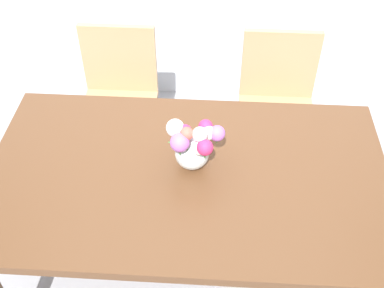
{
  "coord_description": "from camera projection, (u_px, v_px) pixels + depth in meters",
  "views": [
    {
      "loc": [
        0.11,
        -1.35,
        2.22
      ],
      "look_at": [
        0.02,
        0.05,
        0.89
      ],
      "focal_mm": 45.47,
      "sensor_mm": 36.0,
      "label": 1
    }
  ],
  "objects": [
    {
      "name": "dining_table",
      "position": [
        187.0,
        188.0,
        2.05
      ],
      "size": [
        1.66,
        0.97,
        0.77
      ],
      "color": "brown",
      "rests_on": "ground_plane"
    },
    {
      "name": "flower_vase",
      "position": [
        193.0,
        145.0,
        1.92
      ],
      "size": [
        0.23,
        0.18,
        0.24
      ],
      "color": "silver",
      "rests_on": "dining_table"
    },
    {
      "name": "chair_left",
      "position": [
        119.0,
        94.0,
        2.78
      ],
      "size": [
        0.42,
        0.42,
        0.9
      ],
      "rotation": [
        0.0,
        0.0,
        3.14
      ],
      "color": "tan",
      "rests_on": "ground_plane"
    },
    {
      "name": "chair_right",
      "position": [
        277.0,
        100.0,
        2.74
      ],
      "size": [
        0.42,
        0.42,
        0.9
      ],
      "rotation": [
        0.0,
        0.0,
        3.14
      ],
      "color": "tan",
      "rests_on": "ground_plane"
    },
    {
      "name": "ground_plane",
      "position": [
        188.0,
        275.0,
        2.52
      ],
      "size": [
        12.0,
        12.0,
        0.0
      ],
      "primitive_type": "plane",
      "color": "#939399"
    }
  ]
}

